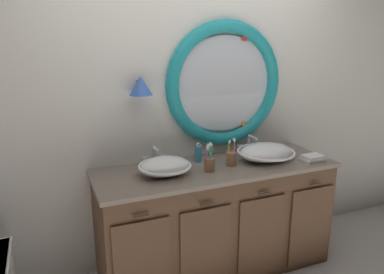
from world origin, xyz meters
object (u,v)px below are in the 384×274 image
(sink_basin_left, at_px, (165,166))
(toothbrush_holder_left, at_px, (209,163))
(toothbrush_holder_right, at_px, (231,158))
(soap_dispenser, at_px, (198,153))
(sink_basin_right, at_px, (266,152))
(folded_hand_towel, at_px, (313,158))

(sink_basin_left, distance_m, toothbrush_holder_left, 0.33)
(toothbrush_holder_right, bearing_deg, soap_dispenser, 137.04)
(toothbrush_holder_left, bearing_deg, toothbrush_holder_right, 12.37)
(sink_basin_right, relative_size, toothbrush_holder_left, 2.07)
(sink_basin_left, bearing_deg, sink_basin_right, -0.00)
(sink_basin_right, xyz_separation_m, toothbrush_holder_right, (-0.32, -0.00, -0.01))
(toothbrush_holder_left, bearing_deg, soap_dispenser, 87.98)
(sink_basin_right, distance_m, toothbrush_holder_right, 0.32)
(toothbrush_holder_right, xyz_separation_m, folded_hand_towel, (0.65, -0.16, -0.04))
(toothbrush_holder_right, relative_size, folded_hand_towel, 1.25)
(sink_basin_left, xyz_separation_m, sink_basin_right, (0.85, -0.00, 0.00))
(sink_basin_left, bearing_deg, toothbrush_holder_right, -0.38)
(sink_basin_right, relative_size, folded_hand_towel, 2.65)
(toothbrush_holder_right, bearing_deg, toothbrush_holder_left, -167.63)
(folded_hand_towel, bearing_deg, sink_basin_right, 154.63)
(toothbrush_holder_left, height_order, toothbrush_holder_right, toothbrush_holder_left)
(sink_basin_right, bearing_deg, folded_hand_towel, -25.37)
(sink_basin_left, bearing_deg, toothbrush_holder_left, -8.38)
(sink_basin_right, xyz_separation_m, soap_dispenser, (-0.51, 0.18, 0.00))
(sink_basin_left, distance_m, sink_basin_right, 0.85)
(sink_basin_right, relative_size, soap_dispenser, 2.93)
(sink_basin_right, distance_m, soap_dispenser, 0.54)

